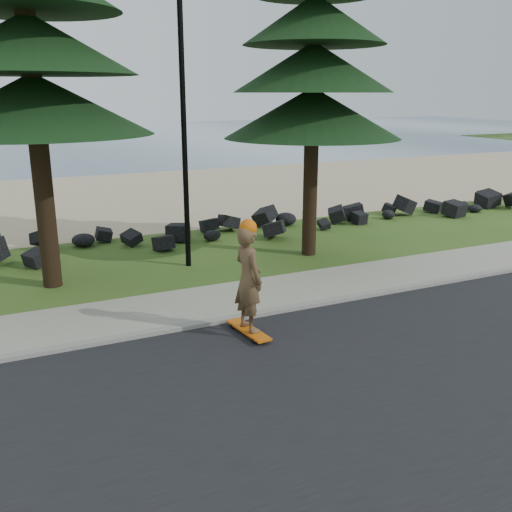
{
  "coord_description": "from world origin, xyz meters",
  "views": [
    {
      "loc": [
        -4.58,
        -10.89,
        4.48
      ],
      "look_at": [
        0.51,
        0.0,
        1.03
      ],
      "focal_mm": 40.0,
      "sensor_mm": 36.0,
      "label": 1
    }
  ],
  "objects": [
    {
      "name": "ground",
      "position": [
        0.0,
        0.0,
        0.0
      ],
      "size": [
        160.0,
        160.0,
        0.0
      ],
      "primitive_type": "plane",
      "color": "#32551A",
      "rests_on": "ground"
    },
    {
      "name": "road",
      "position": [
        0.0,
        -4.5,
        0.01
      ],
      "size": [
        160.0,
        7.0,
        0.02
      ],
      "primitive_type": "cube",
      "color": "black",
      "rests_on": "ground"
    },
    {
      "name": "kerb",
      "position": [
        0.0,
        -0.9,
        0.05
      ],
      "size": [
        160.0,
        0.2,
        0.1
      ],
      "primitive_type": "cube",
      "color": "gray",
      "rests_on": "ground"
    },
    {
      "name": "sidewalk",
      "position": [
        0.0,
        0.2,
        0.04
      ],
      "size": [
        160.0,
        2.0,
        0.08
      ],
      "primitive_type": "cube",
      "color": "gray",
      "rests_on": "ground"
    },
    {
      "name": "beach_sand",
      "position": [
        0.0,
        14.5,
        0.01
      ],
      "size": [
        160.0,
        15.0,
        0.01
      ],
      "primitive_type": "cube",
      "color": "tan",
      "rests_on": "ground"
    },
    {
      "name": "ocean",
      "position": [
        0.0,
        51.0,
        0.0
      ],
      "size": [
        160.0,
        58.0,
        0.01
      ],
      "primitive_type": "cube",
      "color": "#3C5973",
      "rests_on": "ground"
    },
    {
      "name": "seawall_boulders",
      "position": [
        0.0,
        5.6,
        0.0
      ],
      "size": [
        60.0,
        2.4,
        1.1
      ],
      "primitive_type": null,
      "color": "black",
      "rests_on": "ground"
    },
    {
      "name": "lamp_post",
      "position": [
        0.0,
        3.2,
        4.13
      ],
      "size": [
        0.25,
        0.14,
        8.14
      ],
      "color": "black",
      "rests_on": "ground"
    },
    {
      "name": "skateboarder",
      "position": [
        -0.44,
        -1.69,
        1.14
      ],
      "size": [
        0.57,
        1.24,
        2.26
      ],
      "rotation": [
        0.0,
        0.0,
        1.69
      ],
      "color": "#C75A0B",
      "rests_on": "ground"
    }
  ]
}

